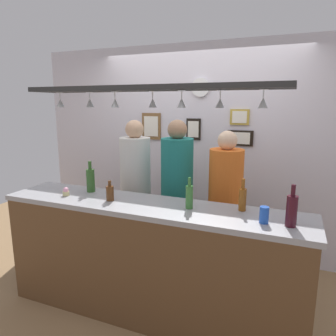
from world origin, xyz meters
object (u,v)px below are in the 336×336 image
object	(u,v)px
picture_frame_upper_small	(240,117)
person_middle_teal_shirt	(177,184)
wall_clock	(200,87)
bottle_champagne_green	(91,180)
person_right_orange_shirt	(225,195)
bottle_beer_green_import	(189,196)
person_left_white_patterned_shirt	(136,181)
bottle_beer_brown_stubby	(110,193)
drink_can	(264,215)
picture_frame_lower_pair	(240,138)
cupcake	(66,192)
bottle_beer_amber_tall	(243,198)
picture_frame_crest	(193,129)
bottle_wine_dark_red	(292,210)
picture_frame_caricature	(151,126)

from	to	relation	value
picture_frame_upper_small	person_middle_teal_shirt	bearing A→B (deg)	-126.62
wall_clock	bottle_champagne_green	bearing A→B (deg)	-119.32
picture_frame_upper_small	wall_clock	bearing A→B (deg)	-179.25
person_right_orange_shirt	bottle_beer_green_import	size ratio (longest dim) A/B	6.27
person_left_white_patterned_shirt	bottle_beer_brown_stubby	size ratio (longest dim) A/B	9.51
person_middle_teal_shirt	drink_can	xyz separation A→B (m)	(0.96, -0.79, 0.06)
bottle_beer_brown_stubby	picture_frame_lower_pair	xyz separation A→B (m)	(0.88, 1.44, 0.37)
bottle_beer_green_import	bottle_beer_brown_stubby	size ratio (longest dim) A/B	1.44
person_left_white_patterned_shirt	bottle_beer_brown_stubby	bearing A→B (deg)	-78.83
cupcake	wall_clock	bearing A→B (deg)	59.94
bottle_beer_amber_tall	picture_frame_lower_pair	size ratio (longest dim) A/B	0.87
bottle_beer_brown_stubby	wall_clock	world-z (taller)	wall_clock
person_middle_teal_shirt	bottle_beer_brown_stubby	world-z (taller)	person_middle_teal_shirt
bottle_champagne_green	drink_can	bearing A→B (deg)	-7.31
bottle_beer_brown_stubby	picture_frame_lower_pair	distance (m)	1.73
cupcake	picture_frame_crest	size ratio (longest dim) A/B	0.30
bottle_wine_dark_red	picture_frame_upper_small	distance (m)	1.70
person_left_white_patterned_shirt	drink_can	xyz separation A→B (m)	(1.46, -0.79, 0.07)
bottle_wine_dark_red	bottle_beer_brown_stubby	world-z (taller)	bottle_wine_dark_red
bottle_beer_brown_stubby	bottle_champagne_green	bearing A→B (deg)	152.21
person_middle_teal_shirt	picture_frame_crest	bearing A→B (deg)	93.68
drink_can	picture_frame_lower_pair	distance (m)	1.59
picture_frame_upper_small	wall_clock	size ratio (longest dim) A/B	1.00
bottle_beer_amber_tall	picture_frame_upper_small	distance (m)	1.42
bottle_beer_brown_stubby	picture_frame_lower_pair	bearing A→B (deg)	58.71
bottle_wine_dark_red	cupcake	xyz separation A→B (m)	(-1.95, 0.00, -0.08)
person_right_orange_shirt	bottle_beer_brown_stubby	bearing A→B (deg)	-138.98
person_middle_teal_shirt	bottle_beer_amber_tall	world-z (taller)	person_middle_teal_shirt
bottle_wine_dark_red	bottle_beer_amber_tall	bearing A→B (deg)	151.06
bottle_beer_brown_stubby	wall_clock	distance (m)	1.77
bottle_beer_amber_tall	bottle_beer_green_import	distance (m)	0.42
bottle_beer_brown_stubby	drink_can	size ratio (longest dim) A/B	1.48
person_middle_teal_shirt	picture_frame_lower_pair	size ratio (longest dim) A/B	5.75
bottle_wine_dark_red	picture_frame_crest	world-z (taller)	picture_frame_crest
person_middle_teal_shirt	bottle_wine_dark_red	xyz separation A→B (m)	(1.14, -0.78, 0.12)
drink_can	person_middle_teal_shirt	bearing A→B (deg)	140.50
picture_frame_lower_pair	wall_clock	bearing A→B (deg)	-179.28
person_middle_teal_shirt	bottle_beer_green_import	bearing A→B (deg)	-62.15
bottle_beer_amber_tall	bottle_beer_brown_stubby	world-z (taller)	bottle_beer_amber_tall
person_right_orange_shirt	picture_frame_lower_pair	xyz separation A→B (m)	(0.01, 0.69, 0.51)
person_right_orange_shirt	picture_frame_caricature	bearing A→B (deg)	148.80
cupcake	picture_frame_lower_pair	bearing A→B (deg)	47.63
bottle_champagne_green	bottle_beer_brown_stubby	world-z (taller)	bottle_champagne_green
bottle_wine_dark_red	picture_frame_lower_pair	size ratio (longest dim) A/B	1.00
bottle_champagne_green	drink_can	world-z (taller)	bottle_champagne_green
person_right_orange_shirt	bottle_beer_green_import	xyz separation A→B (m)	(-0.15, -0.69, 0.17)
bottle_beer_amber_tall	drink_can	distance (m)	0.29
bottle_wine_dark_red	wall_clock	size ratio (longest dim) A/B	1.36
bottle_beer_amber_tall	wall_clock	size ratio (longest dim) A/B	1.18
drink_can	picture_frame_upper_small	xyz separation A→B (m)	(-0.45, 1.48, 0.63)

